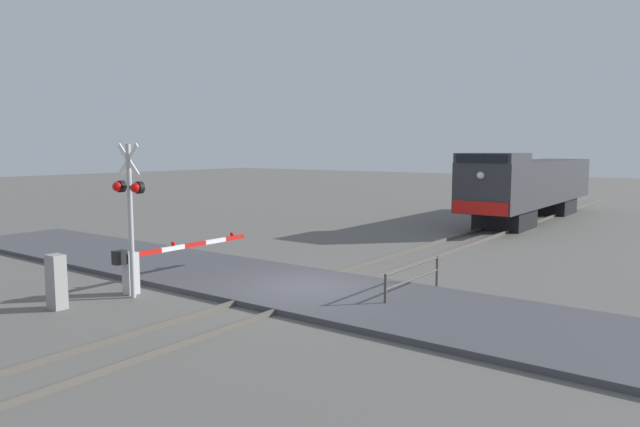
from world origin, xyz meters
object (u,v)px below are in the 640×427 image
at_px(crossing_gate, 147,263).
at_px(guard_railing, 413,275).
at_px(crossing_signal, 129,202).
at_px(utility_cabinet, 56,282).
at_px(locomotive, 530,185).

relative_size(crossing_gate, guard_railing, 1.61).
height_order(crossing_signal, utility_cabinet, crossing_signal).
distance_m(crossing_signal, utility_cabinet, 2.85).
relative_size(crossing_signal, guard_railing, 1.35).
height_order(crossing_gate, utility_cabinet, utility_cabinet).
bearing_deg(crossing_signal, crossing_gate, 116.17).
relative_size(crossing_gate, utility_cabinet, 3.58).
bearing_deg(crossing_signal, guard_railing, 37.38).
bearing_deg(utility_cabinet, crossing_signal, 71.17).
xyz_separation_m(crossing_signal, utility_cabinet, (-0.64, -1.89, -2.04)).
relative_size(locomotive, crossing_signal, 3.76).
distance_m(crossing_signal, guard_railing, 8.33).
height_order(locomotive, utility_cabinet, locomotive).
bearing_deg(guard_railing, locomotive, 97.74).
distance_m(locomotive, crossing_signal, 25.26).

